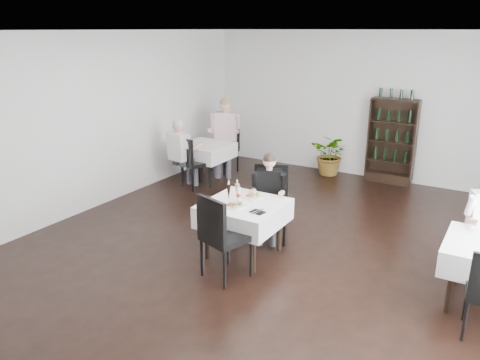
# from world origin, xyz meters

# --- Properties ---
(room_shell) EXTENTS (9.00, 9.00, 9.00)m
(room_shell) POSITION_xyz_m (0.00, 0.00, 1.50)
(room_shell) COLOR black
(room_shell) RESTS_ON ground
(wine_shelf) EXTENTS (0.90, 0.28, 1.75)m
(wine_shelf) POSITION_xyz_m (0.60, 4.31, 0.85)
(wine_shelf) COLOR black
(wine_shelf) RESTS_ON ground
(main_table) EXTENTS (1.03, 1.03, 0.77)m
(main_table) POSITION_xyz_m (-0.30, 0.00, 0.62)
(main_table) COLOR black
(main_table) RESTS_ON ground
(left_table) EXTENTS (0.98, 0.98, 0.77)m
(left_table) POSITION_xyz_m (-2.70, 2.50, 0.62)
(left_table) COLOR black
(left_table) RESTS_ON ground
(potted_tree) EXTENTS (0.85, 0.75, 0.90)m
(potted_tree) POSITION_xyz_m (-0.61, 4.20, 0.45)
(potted_tree) COLOR #21561D
(potted_tree) RESTS_ON ground
(main_chair_far) EXTENTS (0.67, 0.67, 1.11)m
(main_chair_far) POSITION_xyz_m (-0.26, 0.71, 0.63)
(main_chair_far) COLOR black
(main_chair_far) RESTS_ON ground
(main_chair_near) EXTENTS (0.63, 0.64, 1.11)m
(main_chair_near) POSITION_xyz_m (-0.21, -0.72, 0.64)
(main_chair_near) COLOR black
(main_chair_near) RESTS_ON ground
(left_chair_far) EXTENTS (0.58, 0.58, 1.02)m
(left_chair_far) POSITION_xyz_m (-2.67, 3.31, 0.58)
(left_chair_far) COLOR black
(left_chair_far) RESTS_ON ground
(left_chair_near) EXTENTS (0.61, 0.62, 1.03)m
(left_chair_near) POSITION_xyz_m (-2.62, 1.94, 0.59)
(left_chair_near) COLOR black
(left_chair_near) RESTS_ON ground
(diner_main) EXTENTS (0.58, 0.61, 1.32)m
(diner_main) POSITION_xyz_m (-0.26, 0.64, 0.76)
(diner_main) COLOR #3C3C43
(diner_main) RESTS_ON ground
(diner_left_far) EXTENTS (0.74, 0.77, 1.65)m
(diner_left_far) POSITION_xyz_m (-2.59, 3.09, 0.96)
(diner_left_far) COLOR #3C3C43
(diner_left_far) RESTS_ON ground
(diner_left_near) EXTENTS (0.56, 0.58, 1.39)m
(diner_left_near) POSITION_xyz_m (-2.80, 1.85, 0.81)
(diner_left_near) COLOR #3C3C43
(diner_left_near) RESTS_ON ground
(plate_far) EXTENTS (0.27, 0.27, 0.07)m
(plate_far) POSITION_xyz_m (-0.29, 0.25, 0.79)
(plate_far) COLOR white
(plate_far) RESTS_ON main_table
(plate_near) EXTENTS (0.27, 0.27, 0.08)m
(plate_near) POSITION_xyz_m (-0.33, -0.19, 0.79)
(plate_near) COLOR white
(plate_near) RESTS_ON main_table
(pilsner_dark) EXTENTS (0.07, 0.07, 0.28)m
(pilsner_dark) POSITION_xyz_m (-0.54, 0.01, 0.88)
(pilsner_dark) COLOR black
(pilsner_dark) RESTS_ON main_table
(pilsner_lager) EXTENTS (0.07, 0.07, 0.29)m
(pilsner_lager) POSITION_xyz_m (-0.44, 0.06, 0.89)
(pilsner_lager) COLOR gold
(pilsner_lager) RESTS_ON main_table
(coke_bottle) EXTENTS (0.06, 0.06, 0.24)m
(coke_bottle) POSITION_xyz_m (-0.41, 0.04, 0.87)
(coke_bottle) COLOR silver
(coke_bottle) RESTS_ON main_table
(napkin_cutlery) EXTENTS (0.21, 0.21, 0.02)m
(napkin_cutlery) POSITION_xyz_m (0.03, -0.20, 0.78)
(napkin_cutlery) COLOR black
(napkin_cutlery) RESTS_ON main_table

